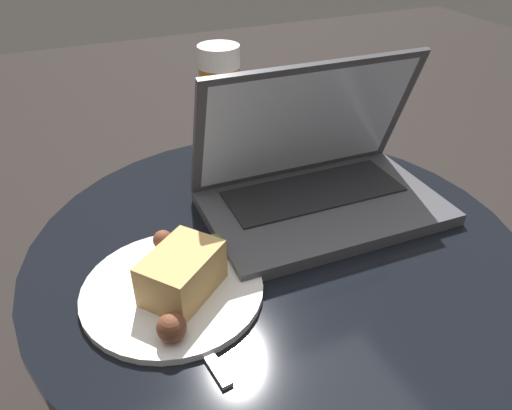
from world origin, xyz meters
TOP-DOWN VIEW (x-y plane):
  - table at (0.00, 0.00)m, footprint 0.67×0.67m
  - laptop at (0.10, 0.06)m, footprint 0.35×0.22m
  - beer_glass at (-0.00, 0.20)m, footprint 0.06×0.06m
  - snack_plate at (-0.15, -0.04)m, footprint 0.22×0.22m
  - fork at (-0.16, -0.09)m, footprint 0.04×0.17m

SIDE VIEW (x-z plane):
  - table at x=0.00m, z-range 0.09..0.59m
  - fork at x=-0.16m, z-range 0.50..0.51m
  - snack_plate at x=-0.15m, z-range 0.49..0.55m
  - laptop at x=0.10m, z-range 0.44..0.66m
  - beer_glass at x=0.00m, z-range 0.50..0.72m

